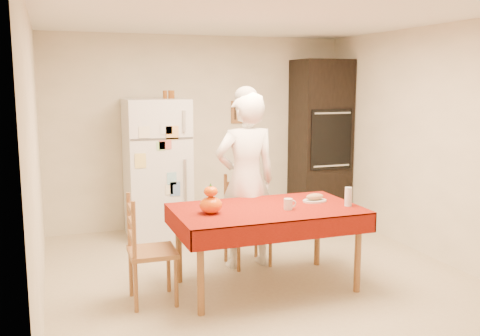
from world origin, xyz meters
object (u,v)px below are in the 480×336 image
seated_woman (246,181)px  dining_table (266,215)px  refrigerator (157,168)px  chair_far (245,216)px  pumpkin_lower (211,205)px  oven_cabinet (320,141)px  wine_glass (348,197)px  bread_plate (315,201)px  chair_left (145,246)px  coffee_mug (288,204)px

seated_woman → dining_table: bearing=86.5°
refrigerator → chair_far: refrigerator is taller
pumpkin_lower → oven_cabinet: bearing=44.0°
pumpkin_lower → wine_glass: 1.29m
chair_far → pumpkin_lower: size_ratio=4.74×
oven_cabinet → bread_plate: size_ratio=9.17×
chair_far → bread_plate: size_ratio=3.96×
dining_table → bread_plate: size_ratio=7.08×
chair_left → dining_table: bearing=-89.1°
refrigerator → chair_left: refrigerator is taller
chair_far → wine_glass: bearing=-57.1°
refrigerator → coffee_mug: refrigerator is taller
refrigerator → oven_cabinet: bearing=1.2°
coffee_mug → wine_glass: (0.59, -0.06, 0.04)m
oven_cabinet → chair_left: (-2.79, -2.08, -0.59)m
oven_cabinet → seated_woman: (-1.64, -1.48, -0.20)m
bread_plate → coffee_mug: bearing=-151.6°
chair_far → pumpkin_lower: 1.01m
chair_left → wine_glass: bearing=-94.5°
oven_cabinet → seated_woman: oven_cabinet is taller
refrigerator → seated_woman: (0.64, -1.43, 0.05)m
dining_table → chair_left: (-1.12, 0.02, -0.18)m
refrigerator → oven_cabinet: oven_cabinet is taller
chair_left → oven_cabinet: bearing=-51.5°
coffee_mug → chair_far: bearing=96.9°
oven_cabinet → bread_plate: oven_cabinet is taller
dining_table → chair_far: 0.74m
refrigerator → dining_table: refrigerator is taller
coffee_mug → bread_plate: (0.38, 0.20, -0.04)m
pumpkin_lower → bread_plate: (1.07, 0.10, -0.07)m
chair_far → wine_glass: chair_far is taller
seated_woman → refrigerator: bearing=-66.8°
oven_cabinet → pumpkin_lower: (-2.21, -2.13, -0.26)m
dining_table → wine_glass: size_ratio=9.66×
seated_woman → bread_plate: bearing=131.6°
wine_glass → seated_woman: bearing=131.4°
coffee_mug → bread_plate: bearing=28.4°
wine_glass → bread_plate: wine_glass is taller
chair_left → bread_plate: 1.68m
refrigerator → pumpkin_lower: 2.09m
chair_far → wine_glass: size_ratio=5.40×
chair_left → coffee_mug: 1.33m
chair_far → seated_woman: seated_woman is taller
bread_plate → seated_woman: bearing=132.6°
coffee_mug → oven_cabinet: bearing=55.9°
dining_table → bread_plate: bearing=7.7°
dining_table → pumpkin_lower: 0.56m
bread_plate → chair_left: bearing=-178.1°
bread_plate → oven_cabinet: bearing=60.8°
pumpkin_lower → chair_far: bearing=51.3°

